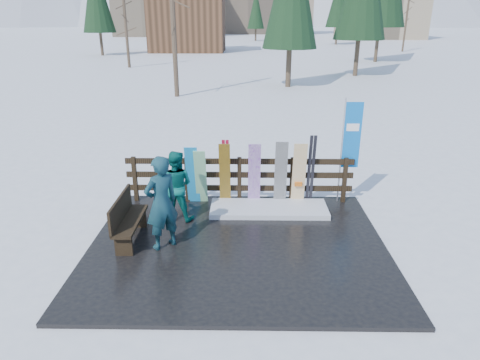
{
  "coord_description": "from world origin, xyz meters",
  "views": [
    {
      "loc": [
        0.16,
        -7.7,
        4.4
      ],
      "look_at": [
        0.03,
        1.0,
        1.1
      ],
      "focal_mm": 32.0,
      "sensor_mm": 36.0,
      "label": 1
    }
  ],
  "objects_px": {
    "rental_flag": "(349,139)",
    "person_front": "(161,203)",
    "person_back": "(176,186)",
    "snowboard_5": "(299,174)",
    "snowboard_2": "(225,174)",
    "bench": "(127,218)",
    "snowboard_0": "(192,175)",
    "snowboard_4": "(281,174)",
    "snowboard_3": "(254,174)",
    "snowboard_1": "(201,177)"
  },
  "relations": [
    {
      "from": "snowboard_1",
      "to": "snowboard_3",
      "type": "height_order",
      "value": "snowboard_3"
    },
    {
      "from": "rental_flag",
      "to": "person_front",
      "type": "xyz_separation_m",
      "value": [
        -4.12,
        -2.37,
        -0.65
      ]
    },
    {
      "from": "snowboard_0",
      "to": "snowboard_3",
      "type": "bearing_deg",
      "value": -0.0
    },
    {
      "from": "snowboard_5",
      "to": "person_front",
      "type": "distance_m",
      "value": 3.6
    },
    {
      "from": "snowboard_0",
      "to": "person_back",
      "type": "bearing_deg",
      "value": -108.55
    },
    {
      "from": "snowboard_0",
      "to": "snowboard_3",
      "type": "relative_size",
      "value": 0.97
    },
    {
      "from": "bench",
      "to": "person_front",
      "type": "height_order",
      "value": "person_front"
    },
    {
      "from": "snowboard_1",
      "to": "snowboard_2",
      "type": "distance_m",
      "value": 0.59
    },
    {
      "from": "bench",
      "to": "snowboard_5",
      "type": "relative_size",
      "value": 0.93
    },
    {
      "from": "rental_flag",
      "to": "person_front",
      "type": "relative_size",
      "value": 1.36
    },
    {
      "from": "snowboard_2",
      "to": "person_front",
      "type": "height_order",
      "value": "person_front"
    },
    {
      "from": "bench",
      "to": "rental_flag",
      "type": "relative_size",
      "value": 0.58
    },
    {
      "from": "snowboard_3",
      "to": "person_back",
      "type": "xyz_separation_m",
      "value": [
        -1.77,
        -0.82,
        0.02
      ]
    },
    {
      "from": "snowboard_5",
      "to": "rental_flag",
      "type": "xyz_separation_m",
      "value": [
        1.2,
        0.27,
        0.81
      ]
    },
    {
      "from": "snowboard_5",
      "to": "snowboard_2",
      "type": "bearing_deg",
      "value": 180.0
    },
    {
      "from": "snowboard_1",
      "to": "person_back",
      "type": "relative_size",
      "value": 0.91
    },
    {
      "from": "snowboard_3",
      "to": "snowboard_5",
      "type": "bearing_deg",
      "value": 0.0
    },
    {
      "from": "snowboard_1",
      "to": "snowboard_5",
      "type": "bearing_deg",
      "value": 0.0
    },
    {
      "from": "person_front",
      "to": "person_back",
      "type": "distance_m",
      "value": 1.29
    },
    {
      "from": "rental_flag",
      "to": "person_back",
      "type": "bearing_deg",
      "value": -164.89
    },
    {
      "from": "snowboard_5",
      "to": "person_front",
      "type": "bearing_deg",
      "value": -144.29
    },
    {
      "from": "bench",
      "to": "snowboard_4",
      "type": "bearing_deg",
      "value": 29.62
    },
    {
      "from": "person_back",
      "to": "rental_flag",
      "type": "bearing_deg",
      "value": -157.98
    },
    {
      "from": "snowboard_2",
      "to": "snowboard_3",
      "type": "distance_m",
      "value": 0.71
    },
    {
      "from": "bench",
      "to": "snowboard_0",
      "type": "distance_m",
      "value": 2.19
    },
    {
      "from": "person_front",
      "to": "snowboard_0",
      "type": "bearing_deg",
      "value": -139.11
    },
    {
      "from": "snowboard_5",
      "to": "person_back",
      "type": "distance_m",
      "value": 2.96
    },
    {
      "from": "bench",
      "to": "snowboard_2",
      "type": "relative_size",
      "value": 0.93
    },
    {
      "from": "rental_flag",
      "to": "person_front",
      "type": "bearing_deg",
      "value": -150.11
    },
    {
      "from": "snowboard_0",
      "to": "person_back",
      "type": "height_order",
      "value": "person_back"
    },
    {
      "from": "snowboard_3",
      "to": "snowboard_5",
      "type": "xyz_separation_m",
      "value": [
        1.08,
        0.0,
        0.0
      ]
    },
    {
      "from": "bench",
      "to": "snowboard_5",
      "type": "xyz_separation_m",
      "value": [
        3.71,
        1.86,
        0.28
      ]
    },
    {
      "from": "snowboard_3",
      "to": "snowboard_5",
      "type": "height_order",
      "value": "snowboard_5"
    },
    {
      "from": "snowboard_4",
      "to": "rental_flag",
      "type": "height_order",
      "value": "rental_flag"
    },
    {
      "from": "rental_flag",
      "to": "person_front",
      "type": "distance_m",
      "value": 4.8
    },
    {
      "from": "snowboard_1",
      "to": "person_front",
      "type": "distance_m",
      "value": 2.18
    },
    {
      "from": "snowboard_4",
      "to": "person_back",
      "type": "height_order",
      "value": "snowboard_4"
    },
    {
      "from": "snowboard_3",
      "to": "snowboard_4",
      "type": "xyz_separation_m",
      "value": [
        0.64,
        0.0,
        0.02
      ]
    },
    {
      "from": "rental_flag",
      "to": "person_back",
      "type": "xyz_separation_m",
      "value": [
        -4.05,
        -1.09,
        -0.79
      ]
    },
    {
      "from": "snowboard_0",
      "to": "person_front",
      "type": "height_order",
      "value": "person_front"
    },
    {
      "from": "bench",
      "to": "person_back",
      "type": "height_order",
      "value": "person_back"
    },
    {
      "from": "snowboard_1",
      "to": "snowboard_3",
      "type": "xyz_separation_m",
      "value": [
        1.3,
        0.0,
        0.08
      ]
    },
    {
      "from": "snowboard_4",
      "to": "snowboard_3",
      "type": "bearing_deg",
      "value": -180.0
    },
    {
      "from": "snowboard_2",
      "to": "snowboard_5",
      "type": "bearing_deg",
      "value": 0.0
    },
    {
      "from": "snowboard_4",
      "to": "bench",
      "type": "bearing_deg",
      "value": -150.38
    },
    {
      "from": "snowboard_1",
      "to": "snowboard_5",
      "type": "xyz_separation_m",
      "value": [
        2.37,
        0.0,
        0.08
      ]
    },
    {
      "from": "snowboard_5",
      "to": "person_back",
      "type": "xyz_separation_m",
      "value": [
        -2.85,
        -0.82,
        0.01
      ]
    },
    {
      "from": "person_back",
      "to": "person_front",
      "type": "bearing_deg",
      "value": 93.67
    },
    {
      "from": "bench",
      "to": "snowboard_0",
      "type": "bearing_deg",
      "value": 58.58
    },
    {
      "from": "snowboard_4",
      "to": "rental_flag",
      "type": "xyz_separation_m",
      "value": [
        1.64,
        0.27,
        0.79
      ]
    }
  ]
}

